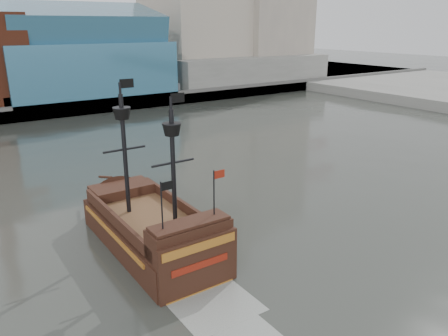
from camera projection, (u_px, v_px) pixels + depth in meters
ground at (321, 309)px, 24.47m from camera, size 400.00×400.00×0.00m
promenade_far at (13, 92)px, 96.16m from camera, size 220.00×60.00×2.00m
seawall at (45, 111)px, 72.98m from camera, size 220.00×1.00×2.60m
crane_a at (307, 10)px, 124.90m from camera, size 22.50×4.00×32.25m
crane_b at (306, 23)px, 139.00m from camera, size 19.10×4.00×26.25m
pirate_ship at (153, 234)px, 30.71m from camera, size 5.45×16.89×12.63m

